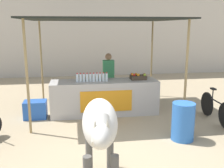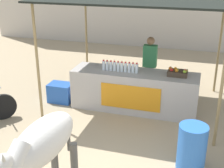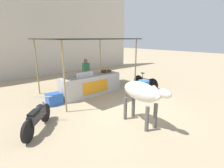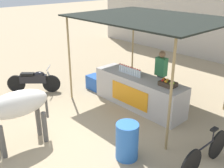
# 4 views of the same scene
# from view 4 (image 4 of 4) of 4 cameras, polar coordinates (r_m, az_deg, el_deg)

# --- Properties ---
(ground_plane) EXTENTS (60.00, 60.00, 0.00)m
(ground_plane) POSITION_cam_4_polar(r_m,az_deg,el_deg) (6.84, -6.98, -10.51)
(ground_plane) COLOR tan
(stall_counter) EXTENTS (3.00, 0.82, 0.96)m
(stall_counter) POSITION_cam_4_polar(r_m,az_deg,el_deg) (7.91, 5.77, -1.70)
(stall_counter) COLOR #B2ADA8
(stall_counter) RESTS_ON ground
(stall_awning) EXTENTS (4.20, 3.20, 2.66)m
(stall_awning) POSITION_cam_4_polar(r_m,az_deg,el_deg) (7.55, 7.97, 13.51)
(stall_awning) COLOR black
(stall_awning) RESTS_ON ground
(water_bottle_row) EXTENTS (0.88, 0.07, 0.25)m
(water_bottle_row) POSITION_cam_4_polar(r_m,az_deg,el_deg) (7.88, 3.81, 2.92)
(water_bottle_row) COLOR silver
(water_bottle_row) RESTS_ON stall_counter
(fruit_crate) EXTENTS (0.44, 0.32, 0.18)m
(fruit_crate) POSITION_cam_4_polar(r_m,az_deg,el_deg) (7.18, 12.04, 0.13)
(fruit_crate) COLOR #3F3326
(fruit_crate) RESTS_ON stall_counter
(vendor_behind_counter) EXTENTS (0.34, 0.22, 1.65)m
(vendor_behind_counter) POSITION_cam_4_polar(r_m,az_deg,el_deg) (8.20, 10.52, 1.69)
(vendor_behind_counter) COLOR #383842
(vendor_behind_counter) RESTS_ON ground
(cooler_box) EXTENTS (0.60, 0.44, 0.48)m
(cooler_box) POSITION_cam_4_polar(r_m,az_deg,el_deg) (9.22, -3.57, 0.33)
(cooler_box) COLOR blue
(cooler_box) RESTS_ON ground
(water_barrel) EXTENTS (0.49, 0.49, 0.84)m
(water_barrel) POSITION_cam_4_polar(r_m,az_deg,el_deg) (5.76, 3.30, -12.31)
(water_barrel) COLOR blue
(water_barrel) RESTS_ON ground
(cow) EXTENTS (0.63, 1.84, 1.44)m
(cow) POSITION_cam_4_polar(r_m,az_deg,el_deg) (6.18, -20.38, -4.67)
(cow) COLOR silver
(cow) RESTS_ON ground
(motorcycle_parked) EXTENTS (1.27, 1.39, 0.90)m
(motorcycle_parked) POSITION_cam_4_polar(r_m,az_deg,el_deg) (9.27, -16.59, 0.80)
(motorcycle_parked) COLOR black
(motorcycle_parked) RESTS_ON ground
(bicycle_leaning) EXTENTS (0.11, 1.66, 0.85)m
(bicycle_leaning) POSITION_cam_4_polar(r_m,az_deg,el_deg) (5.85, 19.65, -14.02)
(bicycle_leaning) COLOR black
(bicycle_leaning) RESTS_ON ground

